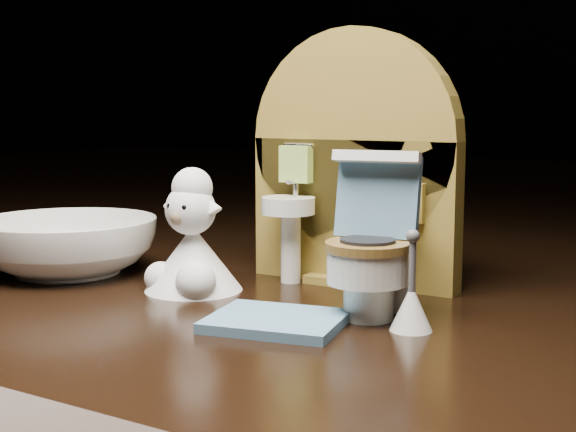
% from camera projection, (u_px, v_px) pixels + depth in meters
% --- Properties ---
extents(backdrop_panel, '(0.13, 0.05, 0.15)m').
position_uv_depth(backdrop_panel, '(352.00, 173.00, 0.47)').
color(backdrop_panel, olive).
rests_on(backdrop_panel, ground).
extents(toy_toilet, '(0.05, 0.06, 0.08)m').
position_uv_depth(toy_toilet, '(374.00, 256.00, 0.40)').
color(toy_toilet, white).
rests_on(toy_toilet, ground).
extents(bath_mat, '(0.07, 0.06, 0.00)m').
position_uv_depth(bath_mat, '(276.00, 321.00, 0.39)').
color(bath_mat, '#5682A3').
rests_on(bath_mat, ground).
extents(toilet_brush, '(0.02, 0.02, 0.05)m').
position_uv_depth(toilet_brush, '(411.00, 304.00, 0.38)').
color(toilet_brush, white).
rests_on(toilet_brush, ground).
extents(plush_lamb, '(0.06, 0.06, 0.07)m').
position_uv_depth(plush_lamb, '(192.00, 248.00, 0.46)').
color(plush_lamb, white).
rests_on(plush_lamb, ground).
extents(ceramic_bowl, '(0.12, 0.12, 0.04)m').
position_uv_depth(ceramic_bowl, '(67.00, 246.00, 0.51)').
color(ceramic_bowl, white).
rests_on(ceramic_bowl, ground).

